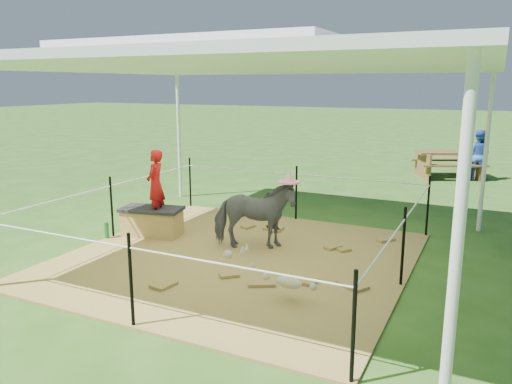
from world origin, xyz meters
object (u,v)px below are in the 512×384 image
at_px(green_bottle, 107,230).
at_px(pony, 254,215).
at_px(woman, 155,178).
at_px(foal, 289,280).
at_px(straw_bale, 152,223).
at_px(picnic_table_near, 448,164).
at_px(distant_person, 478,155).

xyz_separation_m(green_bottle, pony, (2.32, 0.55, 0.38)).
xyz_separation_m(woman, foal, (2.83, -1.36, -0.70)).
bearing_deg(straw_bale, picnic_table_near, 63.75).
xyz_separation_m(pony, picnic_table_near, (1.99, 7.52, -0.19)).
xyz_separation_m(straw_bale, green_bottle, (-0.55, -0.45, -0.08)).
bearing_deg(woman, foal, 51.76).
relative_size(straw_bale, distant_person, 0.70).
height_order(straw_bale, foal, foal).
xyz_separation_m(straw_bale, pony, (1.77, 0.10, 0.31)).
relative_size(foal, picnic_table_near, 0.54).
distance_m(green_bottle, pony, 2.42).
bearing_deg(foal, distant_person, 89.98).
distance_m(woman, pony, 1.73).
distance_m(woman, distant_person, 8.73).
xyz_separation_m(woman, distant_person, (4.37, 7.55, -0.33)).
height_order(pony, picnic_table_near, pony).
bearing_deg(foal, picnic_table_near, 94.48).
bearing_deg(pony, picnic_table_near, -37.63).
distance_m(straw_bale, picnic_table_near, 8.50).
distance_m(foal, picnic_table_near, 9.03).
xyz_separation_m(straw_bale, foal, (2.93, -1.36, 0.05)).
relative_size(green_bottle, picnic_table_near, 0.15).
height_order(green_bottle, picnic_table_near, picnic_table_near).
distance_m(green_bottle, distant_person, 9.46).
height_order(straw_bale, woman, woman).
relative_size(green_bottle, foal, 0.28).
relative_size(straw_bale, foal, 1.01).
bearing_deg(green_bottle, picnic_table_near, 61.90).
bearing_deg(pony, distant_person, -42.71).
relative_size(pony, foal, 1.35).
bearing_deg(distant_person, straw_bale, 66.33).
relative_size(straw_bale, picnic_table_near, 0.55).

